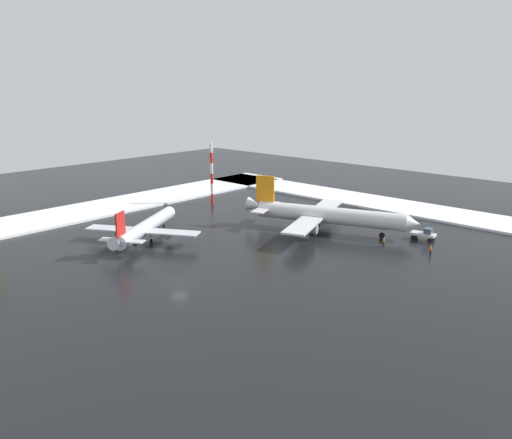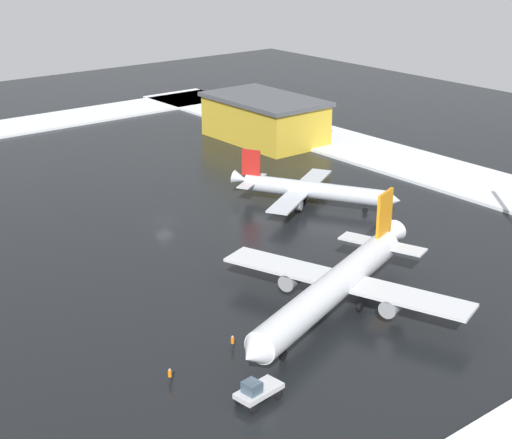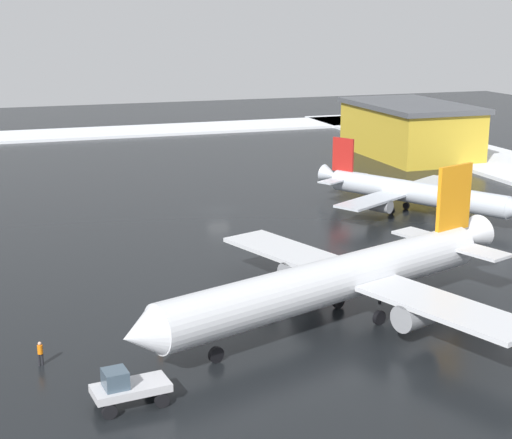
% 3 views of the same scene
% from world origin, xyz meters
% --- Properties ---
extents(ground_plane, '(240.00, 240.00, 0.00)m').
position_xyz_m(ground_plane, '(0.00, 0.00, 0.00)').
color(ground_plane, black).
extents(snow_bank_far, '(152.00, 16.00, 0.52)m').
position_xyz_m(snow_bank_far, '(0.00, -50.00, 0.26)').
color(snow_bank_far, white).
rests_on(snow_bank_far, ground_plane).
extents(snow_bank_left, '(14.00, 116.00, 0.52)m').
position_xyz_m(snow_bank_left, '(-67.00, 0.00, 0.26)').
color(snow_bank_left, white).
rests_on(snow_bank_left, ground_plane).
extents(airplane_distant_tail, '(29.40, 34.82, 10.69)m').
position_xyz_m(airplane_distant_tail, '(-37.30, 1.11, 3.53)').
color(airplane_distant_tail, silver).
rests_on(airplane_distant_tail, ground_plane).
extents(airplane_far_rear, '(24.48, 20.93, 8.02)m').
position_xyz_m(airplane_far_rear, '(-9.11, -21.04, 2.65)').
color(airplane_far_rear, silver).
rests_on(airplane_far_rear, ground_plane).
extents(pushback_tug, '(2.78, 4.83, 2.50)m').
position_xyz_m(pushback_tug, '(-45.41, 18.65, 1.28)').
color(pushback_tug, silver).
rests_on(pushback_tug, ground_plane).
extents(ground_crew_near_tug, '(0.36, 0.36, 1.71)m').
position_xyz_m(ground_crew_near_tug, '(-36.56, 14.76, 0.97)').
color(ground_crew_near_tug, black).
rests_on(ground_crew_near_tug, ground_plane).
extents(ground_crew_beside_wing, '(0.36, 0.36, 1.71)m').
position_xyz_m(ground_crew_beside_wing, '(-37.89, 23.20, 0.97)').
color(ground_crew_beside_wing, black).
rests_on(ground_crew_beside_wing, ground_plane).
extents(antenna_mast, '(0.70, 0.70, 15.59)m').
position_xyz_m(antenna_mast, '(-38.60, -34.23, 7.79)').
color(antenna_mast, red).
rests_on(antenna_mast, ground_plane).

